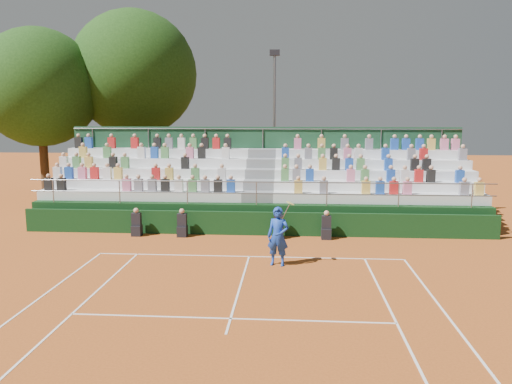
# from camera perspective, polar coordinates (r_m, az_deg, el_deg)

# --- Properties ---
(ground) EXTENTS (90.00, 90.00, 0.00)m
(ground) POSITION_cam_1_polar(r_m,az_deg,el_deg) (18.08, -0.80, -7.39)
(ground) COLOR #AF531D
(ground) RESTS_ON ground
(courtside_wall) EXTENTS (20.00, 0.15, 1.00)m
(courtside_wall) POSITION_cam_1_polar(r_m,az_deg,el_deg) (21.05, -0.06, -3.63)
(courtside_wall) COLOR black
(courtside_wall) RESTS_ON ground
(line_officials) EXTENTS (8.31, 0.40, 1.19)m
(line_officials) POSITION_cam_1_polar(r_m,az_deg,el_deg) (20.71, -2.98, -3.91)
(line_officials) COLOR black
(line_officials) RESTS_ON ground
(grandstand) EXTENTS (20.00, 5.20, 4.40)m
(grandstand) POSITION_cam_1_polar(r_m,az_deg,el_deg) (24.10, 0.49, -0.57)
(grandstand) COLOR black
(grandstand) RESTS_ON ground
(tennis_player) EXTENTS (0.94, 0.62, 2.22)m
(tennis_player) POSITION_cam_1_polar(r_m,az_deg,el_deg) (16.85, 2.54, -5.09)
(tennis_player) COLOR #163BA9
(tennis_player) RESTS_ON ground
(tree_west) EXTENTS (6.97, 6.97, 10.08)m
(tree_west) POSITION_cam_1_polar(r_m,az_deg,el_deg) (32.78, -23.52, 10.88)
(tree_west) COLOR #342213
(tree_west) RESTS_ON ground
(tree_east) EXTENTS (7.94, 7.94, 11.55)m
(tree_east) POSITION_cam_1_polar(r_m,az_deg,el_deg) (33.57, -13.74, 12.99)
(tree_east) COLOR #342213
(tree_east) RESTS_ON ground
(floodlight_mast) EXTENTS (0.60, 0.25, 8.83)m
(floodlight_mast) POSITION_cam_1_polar(r_m,az_deg,el_deg) (30.70, 2.11, 9.02)
(floodlight_mast) COLOR gray
(floodlight_mast) RESTS_ON ground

